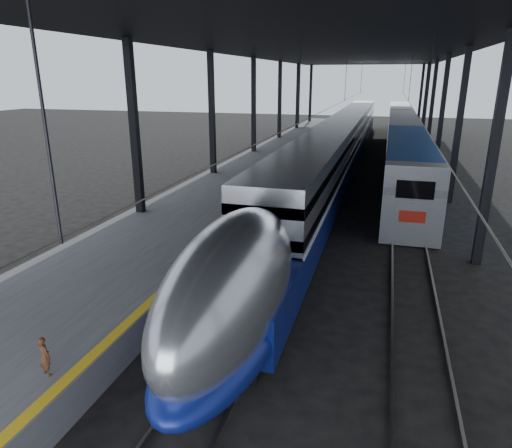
% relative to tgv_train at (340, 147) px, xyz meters
% --- Properties ---
extents(ground, '(160.00, 160.00, 0.00)m').
position_rel_tgv_train_xyz_m(ground, '(-2.00, -23.67, -1.89)').
color(ground, black).
rests_on(ground, ground).
extents(platform, '(6.00, 80.00, 1.00)m').
position_rel_tgv_train_xyz_m(platform, '(-5.50, -3.67, -1.39)').
color(platform, '#4C4C4F').
rests_on(platform, ground).
extents(yellow_strip, '(0.30, 80.00, 0.01)m').
position_rel_tgv_train_xyz_m(yellow_strip, '(-2.70, -3.67, -0.88)').
color(yellow_strip, gold).
rests_on(yellow_strip, platform).
extents(rails, '(6.52, 80.00, 0.16)m').
position_rel_tgv_train_xyz_m(rails, '(2.50, -3.67, -1.81)').
color(rails, slate).
rests_on(rails, ground).
extents(canopy, '(18.00, 75.00, 9.47)m').
position_rel_tgv_train_xyz_m(canopy, '(-0.10, -3.67, 7.23)').
color(canopy, black).
rests_on(canopy, ground).
extents(tgv_train, '(2.82, 65.20, 4.04)m').
position_rel_tgv_train_xyz_m(tgv_train, '(0.00, 0.00, 0.00)').
color(tgv_train, '#AAADB2').
rests_on(tgv_train, ground).
extents(second_train, '(2.68, 56.05, 3.70)m').
position_rel_tgv_train_xyz_m(second_train, '(5.00, 9.77, -0.01)').
color(second_train, navy).
rests_on(second_train, ground).
extents(child, '(0.40, 0.32, 0.95)m').
position_rel_tgv_train_xyz_m(child, '(-3.24, -30.89, -0.41)').
color(child, '#472817').
rests_on(child, platform).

